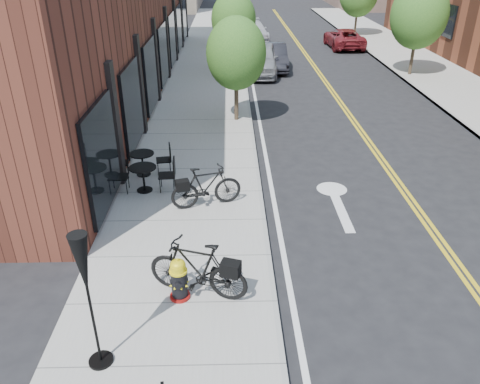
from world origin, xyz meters
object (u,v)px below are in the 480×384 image
object	(u,v)px
bicycle_left	(198,269)
bicycle_right	(206,187)
parked_car_c	(253,30)
bistro_set_b	(143,175)
patio_umbrella	(85,275)
fire_hydrant	(179,279)
parked_car_a	(260,59)
parked_car_far	(344,38)
bistro_set_c	(142,161)
parked_car_b	(273,57)

from	to	relation	value
bicycle_left	bicycle_right	xyz separation A→B (m)	(0.02, 3.46, -0.04)
bicycle_left	parked_car_c	distance (m)	28.37
bistro_set_b	patio_umbrella	xyz separation A→B (m)	(0.23, -5.99, 1.29)
fire_hydrant	patio_umbrella	xyz separation A→B (m)	(-1.14, -1.54, 1.33)
fire_hydrant	bistro_set_b	size ratio (longest dim) A/B	0.52
bicycle_left	parked_car_a	xyz separation A→B (m)	(2.30, 17.93, 0.08)
parked_car_a	parked_car_far	size ratio (longest dim) A/B	1.04
bicycle_left	bicycle_right	size ratio (longest dim) A/B	1.08
bistro_set_b	parked_car_a	bearing A→B (deg)	70.60
patio_umbrella	bistro_set_c	bearing A→B (deg)	93.40
bistro_set_c	parked_car_c	size ratio (longest dim) A/B	0.38
fire_hydrant	bistro_set_c	size ratio (longest dim) A/B	0.53
bicycle_right	bistro_set_c	world-z (taller)	bicycle_right
bicycle_left	parked_car_a	bearing A→B (deg)	-168.99
bicycle_left	bicycle_right	distance (m)	3.46
bistro_set_c	parked_car_b	distance (m)	14.53
patio_umbrella	parked_car_c	world-z (taller)	patio_umbrella
fire_hydrant	parked_car_a	size ratio (longest dim) A/B	0.19
bistro_set_b	parked_car_b	distance (m)	15.42
fire_hydrant	parked_car_far	bearing A→B (deg)	51.60
bistro_set_c	parked_car_c	distance (m)	23.32
fire_hydrant	bistro_set_c	xyz separation A→B (m)	(-1.56, 5.46, 0.02)
bistro_set_c	parked_car_c	xyz separation A→B (m)	(4.34, 22.91, 0.08)
bistro_set_c	parked_car_c	world-z (taller)	parked_car_c
parked_car_a	parked_car_far	xyz separation A→B (m)	(6.02, 7.09, -0.17)
bistro_set_b	bistro_set_c	distance (m)	1.03
bicycle_right	bistro_set_b	xyz separation A→B (m)	(-1.75, 0.88, -0.09)
patio_umbrella	parked_car_a	distance (m)	19.96
patio_umbrella	parked_car_far	size ratio (longest dim) A/B	0.55
parked_car_a	parked_car_c	xyz separation A→B (m)	(0.12, 10.34, -0.15)
patio_umbrella	parked_car_a	xyz separation A→B (m)	(3.80, 19.57, -1.08)
bistro_set_c	parked_car_far	xyz separation A→B (m)	(10.23, 19.66, 0.06)
parked_car_a	parked_car_far	world-z (taller)	parked_car_a
bicycle_right	parked_car_far	distance (m)	23.09
fire_hydrant	bicycle_right	bearing A→B (deg)	64.60
patio_umbrella	parked_car_c	size ratio (longest dim) A/B	0.55
bicycle_right	parked_car_b	world-z (taller)	parked_car_b
parked_car_a	bistro_set_b	bearing A→B (deg)	-100.14
parked_car_b	bistro_set_c	bearing A→B (deg)	-109.49
patio_umbrella	parked_car_b	world-z (taller)	patio_umbrella
patio_umbrella	parked_car_a	size ratio (longest dim) A/B	0.53
bistro_set_b	parked_car_far	distance (m)	22.98
parked_car_far	bistro_set_c	bearing A→B (deg)	61.25
fire_hydrant	patio_umbrella	size ratio (longest dim) A/B	0.37
bistro_set_b	parked_car_far	xyz separation A→B (m)	(10.04, 20.67, 0.04)
parked_car_a	parked_car_c	world-z (taller)	parked_car_a
fire_hydrant	parked_car_b	bearing A→B (deg)	60.53
bicycle_left	bistro_set_c	distance (m)	5.69
bicycle_right	bistro_set_b	size ratio (longest dim) A/B	1.07
fire_hydrant	bicycle_right	distance (m)	3.59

